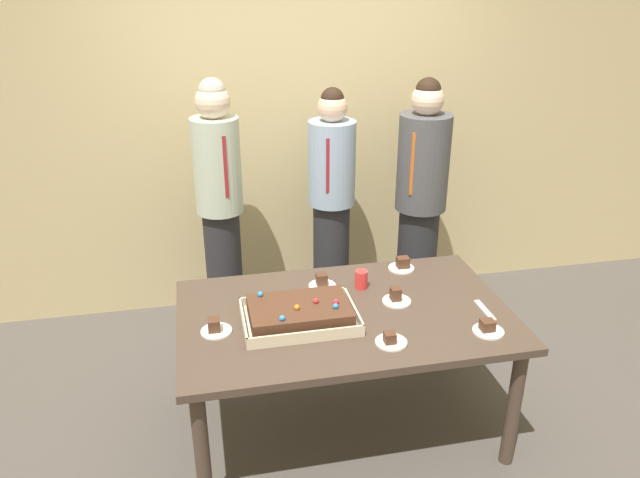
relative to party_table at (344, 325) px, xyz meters
name	(u,v)px	position (x,y,z in m)	size (l,w,h in m)	color
ground_plane	(342,425)	(0.00, 0.00, -0.65)	(12.00, 12.00, 0.00)	#4C4742
interior_back_panel	(290,98)	(0.00, 1.60, 0.85)	(8.00, 0.12, 3.00)	#CCB784
party_table	(344,325)	(0.00, 0.00, 0.00)	(1.68, 1.03, 0.73)	#47382D
sheet_cake	(299,314)	(-0.24, -0.05, 0.13)	(0.56, 0.39, 0.12)	beige
plated_slice_near_left	(396,298)	(0.29, 0.05, 0.10)	(0.15, 0.15, 0.08)	white
plated_slice_near_right	(322,283)	(-0.06, 0.29, 0.10)	(0.15, 0.15, 0.07)	white
plated_slice_far_left	(391,340)	(0.14, -0.32, 0.10)	(0.15, 0.15, 0.06)	white
plated_slice_far_right	(402,265)	(0.44, 0.40, 0.10)	(0.15, 0.15, 0.07)	white
plated_slice_center_front	(488,328)	(0.63, -0.32, 0.10)	(0.15, 0.15, 0.06)	white
plated_slice_center_back	(215,328)	(-0.65, -0.05, 0.10)	(0.15, 0.15, 0.07)	white
drink_cup_nearest	(361,279)	(0.15, 0.24, 0.13)	(0.07, 0.07, 0.10)	red
cake_server_utensil	(485,310)	(0.70, -0.14, 0.08)	(0.03, 0.20, 0.01)	silver
person_serving_front	(220,206)	(-0.55, 1.13, 0.28)	(0.30, 0.30, 1.74)	#28282D
person_green_shirt_behind	(421,199)	(0.80, 1.08, 0.23)	(0.35, 0.35, 1.70)	#28282D
person_striped_tie_right	(332,205)	(0.20, 1.17, 0.21)	(0.31, 0.31, 1.65)	#28282D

